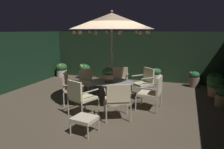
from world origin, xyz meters
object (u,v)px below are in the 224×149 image
(patio_chair_northeast, at_px, (80,95))
(patio_chair_southeast, at_px, (153,91))
(potted_plant_left_near, at_px, (224,96))
(potted_plant_back_center, at_px, (216,85))
(potted_plant_right_near, at_px, (62,70))
(patio_dining_table, at_px, (112,86))
(potted_plant_right_far, at_px, (215,81))
(patio_chair_south, at_px, (145,81))
(centerpiece_planter, at_px, (107,74))
(patio_chair_west, at_px, (88,80))
(patio_chair_north, at_px, (71,86))
(patio_chair_southwest, at_px, (119,78))
(potted_plant_back_left, at_px, (85,70))
(ottoman_footrest, at_px, (84,119))
(potted_plant_back_right, at_px, (194,79))
(patio_umbrella, at_px, (112,21))
(patio_chair_east, at_px, (118,98))
(potted_plant_front_corner, at_px, (156,75))

(patio_chair_northeast, distance_m, patio_chair_southeast, 2.05)
(potted_plant_left_near, bearing_deg, potted_plant_back_center, 94.69)
(potted_plant_right_near, bearing_deg, patio_dining_table, -39.40)
(potted_plant_right_near, distance_m, potted_plant_right_far, 6.85)
(patio_chair_southeast, relative_size, patio_chair_south, 0.97)
(centerpiece_planter, height_order, patio_chair_west, centerpiece_planter)
(patio_chair_north, relative_size, patio_chair_southeast, 1.00)
(patio_chair_south, height_order, patio_chair_southwest, patio_chair_south)
(patio_chair_southeast, xyz_separation_m, potted_plant_right_near, (-4.92, 3.11, -0.21))
(centerpiece_planter, relative_size, potted_plant_back_left, 0.70)
(ottoman_footrest, bearing_deg, centerpiece_planter, 94.67)
(patio_dining_table, xyz_separation_m, patio_chair_south, (0.85, 0.94, 0.02))
(patio_chair_south, bearing_deg, potted_plant_back_right, 52.01)
(potted_plant_back_center, bearing_deg, patio_umbrella, -148.08)
(patio_chair_north, xyz_separation_m, potted_plant_back_left, (-1.21, 3.43, -0.19))
(patio_chair_south, distance_m, patio_chair_west, 1.96)
(patio_umbrella, relative_size, potted_plant_right_near, 4.27)
(patio_chair_south, bearing_deg, potted_plant_right_near, 155.38)
(patio_dining_table, height_order, potted_plant_right_far, patio_dining_table)
(potted_plant_right_far, distance_m, potted_plant_back_right, 0.77)
(patio_chair_northeast, bearing_deg, potted_plant_back_center, 40.91)
(patio_chair_east, xyz_separation_m, potted_plant_right_near, (-4.20, 4.13, -0.24))
(patio_chair_southeast, height_order, potted_plant_front_corner, patio_chair_southeast)
(patio_chair_north, bearing_deg, potted_plant_front_corner, 59.26)
(patio_chair_southwest, distance_m, potted_plant_back_center, 3.39)
(patio_umbrella, bearing_deg, potted_plant_back_center, 31.92)
(centerpiece_planter, xyz_separation_m, potted_plant_right_near, (-3.57, 3.15, -0.63))
(patio_dining_table, distance_m, centerpiece_planter, 0.45)
(potted_plant_left_near, bearing_deg, patio_chair_northeast, -151.01)
(patio_dining_table, relative_size, potted_plant_left_near, 2.24)
(potted_plant_back_center, bearing_deg, patio_chair_southwest, -167.88)
(patio_chair_southwest, bearing_deg, centerpiece_planter, -86.90)
(patio_chair_west, bearing_deg, patio_chair_north, -95.44)
(patio_chair_east, bearing_deg, patio_chair_south, 81.73)
(patio_chair_southeast, xyz_separation_m, potted_plant_right_far, (1.92, 2.87, -0.21))
(patio_dining_table, bearing_deg, potted_plant_back_left, 128.67)
(patio_chair_northeast, distance_m, patio_chair_southwest, 2.45)
(ottoman_footrest, bearing_deg, patio_chair_south, 75.41)
(potted_plant_right_near, distance_m, potted_plant_back_right, 6.11)
(patio_chair_west, relative_size, ottoman_footrest, 1.61)
(patio_dining_table, relative_size, patio_chair_southwest, 1.53)
(patio_dining_table, bearing_deg, patio_chair_east, -64.19)
(patio_umbrella, xyz_separation_m, potted_plant_back_left, (-2.40, 3.00, -2.13))
(patio_chair_east, distance_m, patio_chair_southeast, 1.25)
(patio_dining_table, xyz_separation_m, patio_chair_north, (-1.19, -0.43, -0.00))
(potted_plant_right_near, xyz_separation_m, potted_plant_back_right, (6.11, 0.00, -0.02))
(patio_dining_table, height_order, patio_chair_north, patio_chair_north)
(patio_chair_north, xyz_separation_m, patio_chair_west, (0.10, 1.06, -0.05))
(patio_dining_table, relative_size, potted_plant_back_left, 2.08)
(potted_plant_right_far, bearing_deg, potted_plant_left_near, -88.57)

